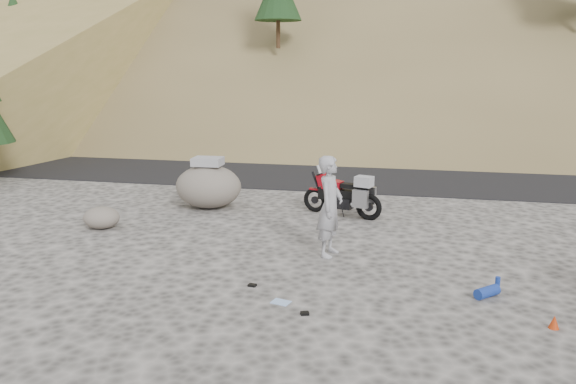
{
  "coord_description": "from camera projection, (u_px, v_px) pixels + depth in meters",
  "views": [
    {
      "loc": [
        1.55,
        -9.69,
        3.45
      ],
      "look_at": [
        -0.76,
        0.98,
        1.0
      ],
      "focal_mm": 35.0,
      "sensor_mm": 36.0,
      "label": 1
    }
  ],
  "objects": [
    {
      "name": "gear_glove_a",
      "position": [
        252.0,
        285.0,
        9.0
      ],
      "size": [
        0.14,
        0.11,
        0.04
      ],
      "primitive_type": "cube",
      "rotation": [
        0.0,
        0.0,
        -0.13
      ],
      "color": "black",
      "rests_on": "ground"
    },
    {
      "name": "gear_bottle",
      "position": [
        498.0,
        283.0,
        8.83
      ],
      "size": [
        0.1,
        0.1,
        0.22
      ],
      "primitive_type": "cylinder",
      "rotation": [
        0.0,
        0.0,
        -0.31
      ],
      "color": "navy",
      "rests_on": "ground"
    },
    {
      "name": "gear_funnel",
      "position": [
        554.0,
        322.0,
        7.54
      ],
      "size": [
        0.18,
        0.18,
        0.18
      ],
      "primitive_type": "cone",
      "rotation": [
        0.0,
        0.0,
        -0.38
      ],
      "color": "#B7320C",
      "rests_on": "ground"
    },
    {
      "name": "road",
      "position": [
        360.0,
        171.0,
        18.9
      ],
      "size": [
        120.0,
        7.0,
        0.05
      ],
      "primitive_type": "cube",
      "color": "black",
      "rests_on": "ground"
    },
    {
      "name": "small_rock",
      "position": [
        102.0,
        218.0,
        12.19
      ],
      "size": [
        0.92,
        0.86,
        0.47
      ],
      "rotation": [
        0.0,
        0.0,
        0.22
      ],
      "color": "#615B53",
      "rests_on": "ground"
    },
    {
      "name": "gear_glove_b",
      "position": [
        305.0,
        313.0,
        7.97
      ],
      "size": [
        0.14,
        0.12,
        0.04
      ],
      "primitive_type": "cube",
      "rotation": [
        0.0,
        0.0,
        0.36
      ],
      "color": "black",
      "rests_on": "ground"
    },
    {
      "name": "motorcycle",
      "position": [
        345.0,
        195.0,
        13.1
      ],
      "size": [
        1.95,
        0.94,
        1.2
      ],
      "rotation": [
        0.0,
        0.0,
        -0.32
      ],
      "color": "black",
      "rests_on": "ground"
    },
    {
      "name": "boulder",
      "position": [
        208.0,
        186.0,
        13.93
      ],
      "size": [
        1.85,
        1.65,
        1.25
      ],
      "rotation": [
        0.0,
        0.0,
        -0.17
      ],
      "color": "#615B53",
      "rests_on": "ground"
    },
    {
      "name": "ground",
      "position": [
        317.0,
        258.0,
        10.32
      ],
      "size": [
        140.0,
        140.0,
        0.0
      ],
      "primitive_type": "plane",
      "color": "#3E3C39",
      "rests_on": "ground"
    },
    {
      "name": "man",
      "position": [
        329.0,
        255.0,
        10.51
      ],
      "size": [
        0.56,
        0.75,
        1.88
      ],
      "primitive_type": "imported",
      "rotation": [
        0.0,
        0.0,
        1.39
      ],
      "color": "#9B9AA0",
      "rests_on": "ground"
    },
    {
      "name": "gear_blue_cloth",
      "position": [
        281.0,
        302.0,
        8.38
      ],
      "size": [
        0.31,
        0.26,
        0.01
      ],
      "primitive_type": "cube",
      "rotation": [
        0.0,
        0.0,
        -0.26
      ],
      "color": "#99BBEC",
      "rests_on": "ground"
    },
    {
      "name": "gear_blue_mat",
      "position": [
        487.0,
        292.0,
        8.56
      ],
      "size": [
        0.43,
        0.42,
        0.17
      ],
      "primitive_type": "cylinder",
      "rotation": [
        0.0,
        1.57,
        0.78
      ],
      "color": "navy",
      "rests_on": "ground"
    }
  ]
}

